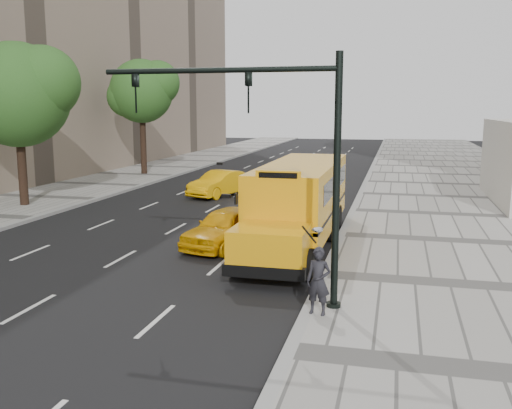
% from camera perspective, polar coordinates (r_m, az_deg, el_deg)
% --- Properties ---
extents(ground, '(140.00, 140.00, 0.00)m').
position_cam_1_polar(ground, '(24.08, -5.80, -2.55)').
color(ground, black).
rests_on(ground, ground).
extents(sidewalk_museum, '(12.00, 140.00, 0.15)m').
position_cam_1_polar(sidewalk_museum, '(23.04, 23.62, -3.70)').
color(sidewalk_museum, '#999791').
rests_on(sidewalk_museum, ground).
extents(curb_museum, '(0.30, 140.00, 0.15)m').
position_cam_1_polar(curb_museum, '(22.78, 8.57, -3.13)').
color(curb_museum, gray).
rests_on(curb_museum, ground).
extents(curb_far, '(0.30, 140.00, 0.15)m').
position_cam_1_polar(curb_far, '(27.77, -21.54, -1.38)').
color(curb_far, gray).
rests_on(curb_far, ground).
extents(tree_b, '(5.86, 5.21, 8.30)m').
position_cam_1_polar(tree_b, '(31.15, -22.64, 10.18)').
color(tree_b, black).
rests_on(tree_b, ground).
extents(tree_c, '(5.24, 4.66, 8.57)m').
position_cam_1_polar(tree_c, '(43.56, -11.27, 11.10)').
color(tree_c, black).
rests_on(tree_c, ground).
extents(school_bus, '(2.96, 11.56, 3.19)m').
position_cam_1_polar(school_bus, '(21.60, 4.45, 0.81)').
color(school_bus, orange).
rests_on(school_bus, ground).
extents(taxi_near, '(2.82, 4.61, 1.47)m').
position_cam_1_polar(taxi_near, '(21.03, -2.96, -2.28)').
color(taxi_near, '#ECA406').
rests_on(taxi_near, ground).
extents(taxi_far, '(2.97, 4.70, 1.46)m').
position_cam_1_polar(taxi_far, '(33.00, -3.62, 2.11)').
color(taxi_far, '#ECA406').
rests_on(taxi_far, ground).
extents(pedestrian, '(0.67, 0.50, 1.66)m').
position_cam_1_polar(pedestrian, '(13.89, 6.26, -7.62)').
color(pedestrian, black).
rests_on(pedestrian, sidewalk_museum).
extents(traffic_signal, '(6.18, 0.36, 6.40)m').
position_cam_1_polar(traffic_signal, '(14.08, 2.41, 5.59)').
color(traffic_signal, black).
rests_on(traffic_signal, ground).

